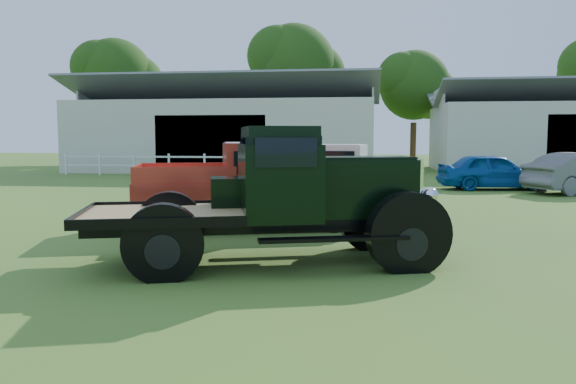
% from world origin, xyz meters
% --- Properties ---
extents(ground, '(120.00, 120.00, 0.00)m').
position_xyz_m(ground, '(0.00, 0.00, 0.00)').
color(ground, '#45682C').
extents(shed_left, '(18.80, 10.20, 5.60)m').
position_xyz_m(shed_left, '(-7.00, 26.00, 2.80)').
color(shed_left, '#A6A79B').
rests_on(shed_left, ground).
extents(shed_right, '(16.80, 9.20, 5.20)m').
position_xyz_m(shed_right, '(14.00, 27.00, 2.60)').
color(shed_right, '#A6A79B').
rests_on(shed_right, ground).
extents(fence_rail, '(14.20, 0.16, 1.20)m').
position_xyz_m(fence_rail, '(-8.00, 20.00, 0.60)').
color(fence_rail, white).
rests_on(fence_rail, ground).
extents(tree_a, '(6.30, 6.30, 10.50)m').
position_xyz_m(tree_a, '(-18.00, 33.00, 5.25)').
color(tree_a, '#27500E').
rests_on(tree_a, ground).
extents(tree_b, '(6.90, 6.90, 11.50)m').
position_xyz_m(tree_b, '(-4.00, 34.00, 5.75)').
color(tree_b, '#27500E').
rests_on(tree_b, ground).
extents(tree_c, '(5.40, 5.40, 9.00)m').
position_xyz_m(tree_c, '(5.00, 33.00, 4.50)').
color(tree_c, '#27500E').
rests_on(tree_c, ground).
extents(vintage_flatbed, '(6.10, 3.81, 2.25)m').
position_xyz_m(vintage_flatbed, '(0.13, -0.25, 1.13)').
color(vintage_flatbed, black).
rests_on(vintage_flatbed, ground).
extents(red_pickup, '(5.83, 3.60, 1.99)m').
position_xyz_m(red_pickup, '(-0.92, 3.30, 0.99)').
color(red_pickup, '#B73120').
rests_on(red_pickup, ground).
extents(white_pickup, '(5.21, 2.52, 1.84)m').
position_xyz_m(white_pickup, '(0.81, 6.78, 0.92)').
color(white_pickup, silver).
rests_on(white_pickup, ground).
extents(misc_car_blue, '(4.45, 2.26, 1.45)m').
position_xyz_m(misc_car_blue, '(6.65, 13.98, 0.73)').
color(misc_car_blue, '#0E4A95').
rests_on(misc_car_blue, ground).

